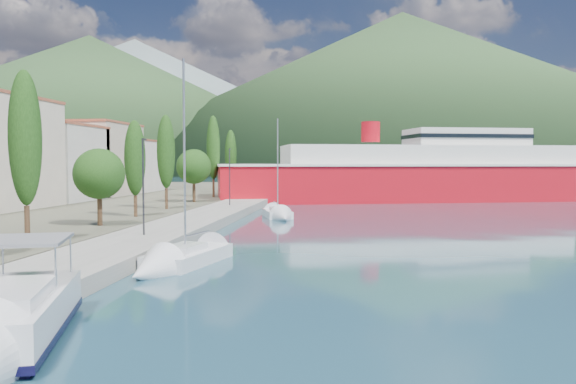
# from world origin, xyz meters

# --- Properties ---
(ground) EXTENTS (1400.00, 1400.00, 0.00)m
(ground) POSITION_xyz_m (0.00, 120.00, 0.00)
(ground) COLOR #204656
(quay) EXTENTS (5.00, 88.00, 0.80)m
(quay) POSITION_xyz_m (-9.00, 26.00, 0.40)
(quay) COLOR gray
(quay) RESTS_ON ground
(hills_far) EXTENTS (1480.00, 900.00, 180.00)m
(hills_far) POSITION_xyz_m (138.59, 618.73, 77.39)
(hills_far) COLOR slate
(hills_far) RESTS_ON ground
(hills_near) EXTENTS (1010.00, 520.00, 115.00)m
(hills_near) POSITION_xyz_m (98.04, 372.50, 49.18)
(hills_near) COLOR #2D4B27
(hills_near) RESTS_ON ground
(town_buildings) EXTENTS (9.20, 69.20, 11.30)m
(town_buildings) POSITION_xyz_m (-32.00, 36.91, 5.57)
(town_buildings) COLOR beige
(town_buildings) RESTS_ON land_strip
(tree_row) EXTENTS (4.08, 61.94, 10.93)m
(tree_row) POSITION_xyz_m (-14.48, 32.45, 5.67)
(tree_row) COLOR #47301E
(tree_row) RESTS_ON land_strip
(lamp_posts) EXTENTS (0.15, 45.06, 6.06)m
(lamp_posts) POSITION_xyz_m (-9.00, 14.75, 4.08)
(lamp_posts) COLOR #2D2D33
(lamp_posts) RESTS_ON quay
(sailboat_near) EXTENTS (4.07, 8.42, 11.63)m
(sailboat_near) POSITION_xyz_m (-5.00, 5.87, 0.31)
(sailboat_near) COLOR silver
(sailboat_near) RESTS_ON ground
(sailboat_mid) EXTENTS (4.28, 7.50, 10.50)m
(sailboat_mid) POSITION_xyz_m (-2.78, 31.83, 0.30)
(sailboat_mid) COLOR silver
(sailboat_mid) RESTS_ON ground
(ferry) EXTENTS (59.69, 27.11, 11.61)m
(ferry) POSITION_xyz_m (14.56, 60.36, 3.53)
(ferry) COLOR red
(ferry) RESTS_ON ground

